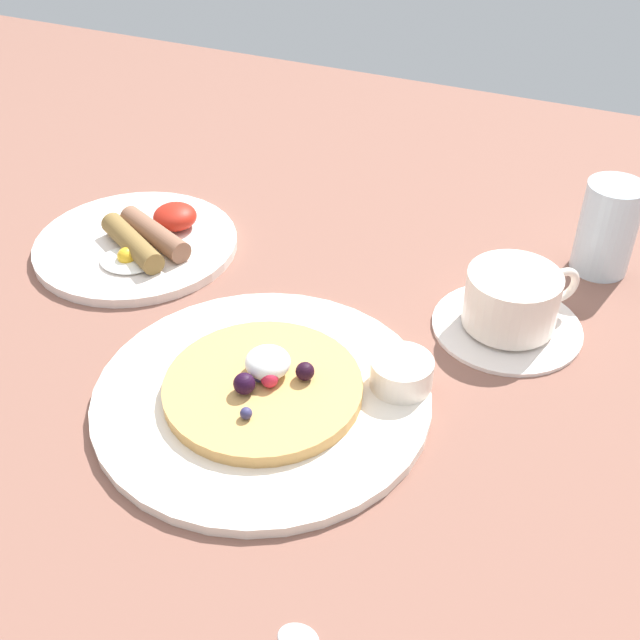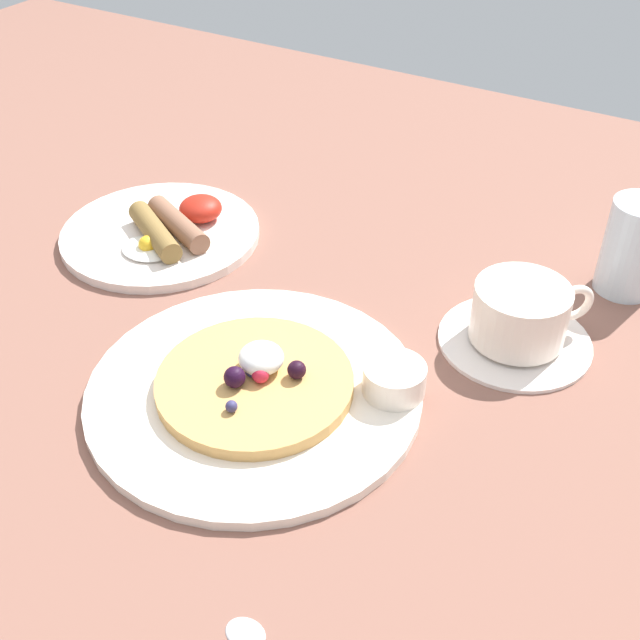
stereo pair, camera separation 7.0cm
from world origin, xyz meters
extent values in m
cube|color=brown|center=(0.00, 0.00, -0.01)|extent=(2.08, 1.43, 0.03)
cylinder|color=white|center=(0.03, -0.05, 0.01)|extent=(0.30, 0.30, 0.01)
cylinder|color=tan|center=(0.04, -0.05, 0.02)|extent=(0.17, 0.17, 0.01)
sphere|color=navy|center=(0.02, -0.04, 0.03)|extent=(0.01, 0.01, 0.01)
sphere|color=red|center=(0.04, -0.05, 0.03)|extent=(0.02, 0.02, 0.02)
sphere|color=black|center=(0.07, -0.03, 0.03)|extent=(0.02, 0.02, 0.02)
sphere|color=navy|center=(0.04, -0.04, 0.03)|extent=(0.01, 0.01, 0.01)
sphere|color=navy|center=(0.03, -0.05, 0.03)|extent=(0.01, 0.01, 0.01)
sphere|color=navy|center=(0.04, -0.10, 0.03)|extent=(0.01, 0.01, 0.01)
sphere|color=black|center=(0.03, -0.07, 0.03)|extent=(0.02, 0.02, 0.02)
ellipsoid|color=white|center=(0.03, -0.04, 0.03)|extent=(0.04, 0.04, 0.02)
cylinder|color=white|center=(0.14, 0.01, 0.02)|extent=(0.06, 0.06, 0.03)
cylinder|color=brown|center=(0.14, 0.01, 0.03)|extent=(0.05, 0.05, 0.00)
cylinder|color=white|center=(-0.21, 0.11, 0.01)|extent=(0.22, 0.22, 0.01)
cylinder|color=brown|center=(-0.18, 0.11, 0.02)|extent=(0.11, 0.07, 0.02)
cylinder|color=brown|center=(-0.19, 0.09, 0.02)|extent=(0.10, 0.07, 0.02)
ellipsoid|color=white|center=(-0.19, 0.07, 0.01)|extent=(0.06, 0.05, 0.01)
sphere|color=yellow|center=(-0.19, 0.07, 0.02)|extent=(0.02, 0.02, 0.02)
ellipsoid|color=#AE2114|center=(-0.18, 0.15, 0.02)|extent=(0.05, 0.05, 0.03)
cylinder|color=white|center=(0.21, 0.13, 0.00)|extent=(0.15, 0.15, 0.01)
cylinder|color=white|center=(0.21, 0.13, 0.04)|extent=(0.09, 0.09, 0.06)
torus|color=white|center=(0.25, 0.17, 0.04)|extent=(0.03, 0.03, 0.04)
cylinder|color=#95715E|center=(0.21, 0.13, 0.05)|extent=(0.08, 0.08, 0.00)
ellipsoid|color=silver|center=(0.16, -0.25, 0.00)|extent=(0.03, 0.02, 0.01)
cylinder|color=silver|center=(0.27, 0.28, 0.05)|extent=(0.06, 0.06, 0.10)
camera|label=1|loc=(0.29, -0.50, 0.48)|focal=44.91mm
camera|label=2|loc=(0.35, -0.47, 0.48)|focal=44.91mm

